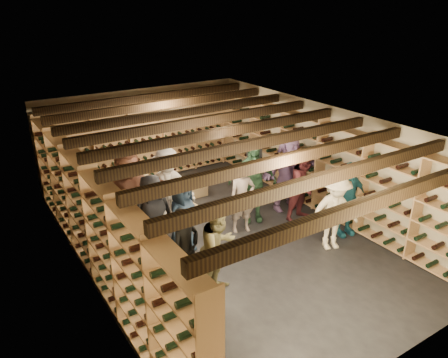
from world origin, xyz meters
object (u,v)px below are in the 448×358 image
Objects in this scene: crate_stack_right at (196,186)px; person_0 at (153,216)px; person_2 at (219,249)px; person_3 at (334,212)px; person_6 at (182,217)px; crate_stack_left at (139,189)px; crate_loose at (189,211)px; person_9 at (168,188)px; person_5 at (130,193)px; person_8 at (304,185)px; person_12 at (253,171)px; person_4 at (347,199)px; person_11 at (288,171)px; person_1 at (186,250)px; person_10 at (252,182)px; person_7 at (242,198)px.

person_0 is at bearing -136.09° from crate_stack_right.
person_2 is 1.04× the size of person_3.
person_0 is 0.55m from person_6.
crate_stack_right is at bearing 123.49° from person_3.
crate_loose is at bearing -60.82° from crate_stack_left.
person_3 is at bearing -23.07° from person_2.
person_2 is 2.53m from person_9.
person_5 is 3.69m from person_8.
person_12 is at bearing 2.65° from person_6.
person_11 reaches higher than person_4.
person_9 is at bearing -159.84° from crate_loose.
crate_loose is at bearing 45.07° from person_1.
person_10 is (-0.96, 0.58, 0.08)m from person_8.
person_11 is (2.78, -2.12, 0.57)m from crate_stack_left.
person_1 is 2.76m from person_10.
person_0 is 0.87× the size of person_5.
person_0 is 2.39m from person_10.
person_10 is 1.02m from person_12.
person_4 reaches higher than person_3.
person_9 is 2.77m from person_11.
person_3 reaches higher than person_6.
person_4 reaches higher than person_6.
crate_stack_right is 2.62m from person_6.
person_8 is 1.08× the size of person_12.
person_10 is at bearing -51.07° from crate_stack_left.
person_3 is (1.04, -3.58, 0.53)m from crate_stack_right.
person_3 is at bearing -38.82° from person_7.
crate_loose is at bearing 135.75° from person_8.
person_4 is at bearing -96.94° from person_12.
person_7 is 1.55m from person_12.
person_8 is 0.91× the size of person_10.
person_9 reaches higher than person_2.
person_0 is at bearing 134.61° from person_6.
person_4 reaches higher than crate_stack_left.
person_4 is at bearing -32.24° from person_5.
person_0 reaches higher than person_1.
person_11 is 0.88m from person_12.
person_8 is (1.37, -2.35, 0.56)m from crate_stack_right.
person_11 is at bearing 94.88° from person_3.
crate_stack_right is at bearing 112.99° from person_8.
person_7 is at bearing -64.29° from crate_loose.
person_7 is 0.99× the size of person_12.
person_4 is (2.30, -2.50, 0.71)m from crate_loose.
person_10 is (1.65, -0.73, 0.02)m from person_9.
person_2 is at bearing -74.46° from person_9.
person_1 is (-1.96, -3.18, 0.49)m from crate_stack_right.
person_9 is at bearing 146.03° from person_8.
person_1 is at bearing -134.55° from person_7.
person_7 is at bearing -18.40° from person_9.
person_8 is at bearing -4.05° from person_9.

